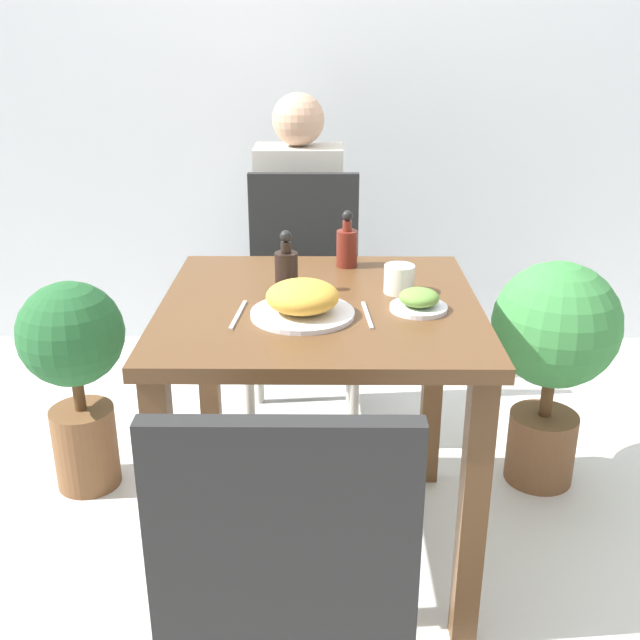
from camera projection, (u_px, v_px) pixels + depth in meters
ground_plane at (320, 544)px, 2.18m from camera, size 16.00×16.00×0.00m
wall_back at (323, 51)px, 3.14m from camera, size 8.00×0.05×2.60m
dining_table at (320, 350)px, 1.95m from camera, size 0.81×0.79×0.75m
chair_near at (288, 592)px, 1.26m from camera, size 0.42×0.42×0.91m
chair_far at (303, 287)px, 2.70m from camera, size 0.42×0.42×0.91m
food_plate at (303, 301)px, 1.79m from camera, size 0.25×0.25×0.09m
side_plate at (419, 301)px, 1.83m from camera, size 0.14×0.14×0.05m
drink_cup at (399, 279)px, 1.95m from camera, size 0.08×0.08×0.07m
sauce_bottle at (286, 269)px, 1.95m from camera, size 0.06×0.06×0.16m
condiment_bottle at (347, 245)px, 2.15m from camera, size 0.06×0.06×0.16m
fork_utensil at (238, 315)px, 1.81m from camera, size 0.02×0.18×0.00m
spoon_utensil at (367, 315)px, 1.80m from camera, size 0.02×0.17×0.00m
potted_plant_left at (75, 363)px, 2.31m from camera, size 0.32×0.32×0.69m
potted_plant_right at (554, 345)px, 2.32m from camera, size 0.39×0.39×0.75m
person_figure at (300, 244)px, 3.02m from camera, size 0.34×0.22×1.17m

